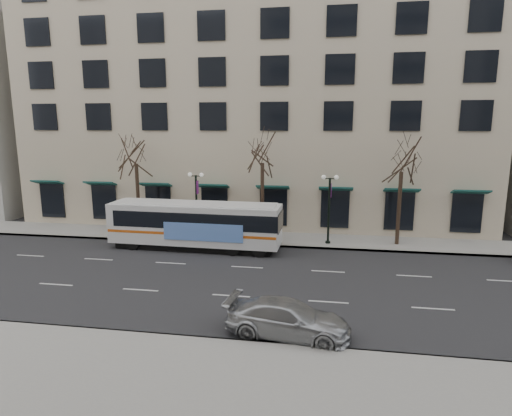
% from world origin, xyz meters
% --- Properties ---
extents(ground, '(160.00, 160.00, 0.00)m').
position_xyz_m(ground, '(0.00, 0.00, 0.00)').
color(ground, black).
rests_on(ground, ground).
extents(sidewalk_far, '(80.00, 4.00, 0.15)m').
position_xyz_m(sidewalk_far, '(5.00, 9.00, 0.07)').
color(sidewalk_far, gray).
rests_on(sidewalk_far, ground).
extents(building_hotel, '(40.00, 20.00, 24.00)m').
position_xyz_m(building_hotel, '(-2.00, 21.00, 12.00)').
color(building_hotel, beige).
rests_on(building_hotel, ground).
extents(tree_far_left, '(3.60, 3.60, 8.34)m').
position_xyz_m(tree_far_left, '(-10.00, 8.80, 6.70)').
color(tree_far_left, black).
rests_on(tree_far_left, ground).
extents(tree_far_mid, '(3.60, 3.60, 8.55)m').
position_xyz_m(tree_far_mid, '(0.00, 8.80, 6.91)').
color(tree_far_mid, black).
rests_on(tree_far_mid, ground).
extents(tree_far_right, '(3.60, 3.60, 8.06)m').
position_xyz_m(tree_far_right, '(10.00, 8.80, 6.42)').
color(tree_far_right, black).
rests_on(tree_far_right, ground).
extents(lamp_post_left, '(1.22, 0.45, 5.21)m').
position_xyz_m(lamp_post_left, '(-4.99, 8.20, 2.94)').
color(lamp_post_left, black).
rests_on(lamp_post_left, ground).
extents(lamp_post_right, '(1.22, 0.45, 5.21)m').
position_xyz_m(lamp_post_right, '(5.01, 8.20, 2.94)').
color(lamp_post_right, black).
rests_on(lamp_post_right, ground).
extents(city_bus, '(12.35, 3.03, 3.33)m').
position_xyz_m(city_bus, '(-4.33, 5.79, 1.82)').
color(city_bus, silver).
rests_on(city_bus, ground).
extents(silver_car, '(5.49, 2.78, 1.53)m').
position_xyz_m(silver_car, '(3.28, -6.10, 0.76)').
color(silver_car, '#AFB2B7').
rests_on(silver_car, ground).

